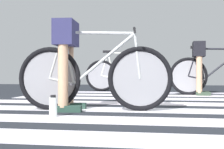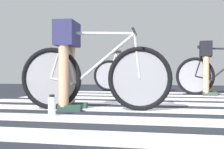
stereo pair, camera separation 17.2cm
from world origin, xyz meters
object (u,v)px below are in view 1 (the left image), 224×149
at_px(bicycle_1_of_3, 94,76).
at_px(bicycle_2_of_3, 216,75).
at_px(cyclist_1_of_3, 67,53).
at_px(bicycle_3_of_3, 123,74).
at_px(water_bottle, 53,107).
at_px(cyclist_2_of_3, 199,61).

bearing_deg(bicycle_1_of_3, bicycle_2_of_3, 51.61).
distance_m(bicycle_1_of_3, cyclist_1_of_3, 0.41).
relative_size(bicycle_1_of_3, bicycle_3_of_3, 1.00).
bearing_deg(water_bottle, cyclist_1_of_3, 93.68).
bearing_deg(cyclist_1_of_3, cyclist_2_of_3, 51.98).
relative_size(bicycle_1_of_3, cyclist_1_of_3, 1.73).
height_order(cyclist_2_of_3, bicycle_3_of_3, cyclist_2_of_3).
height_order(bicycle_1_of_3, bicycle_2_of_3, same).
height_order(bicycle_1_of_3, bicycle_3_of_3, same).
xyz_separation_m(cyclist_1_of_3, water_bottle, (0.03, -0.54, -0.55)).
bearing_deg(bicycle_3_of_3, water_bottle, -99.16).
bearing_deg(bicycle_2_of_3, water_bottle, -120.31).
height_order(bicycle_1_of_3, cyclist_1_of_3, cyclist_1_of_3).
relative_size(bicycle_3_of_3, water_bottle, 8.14).
bearing_deg(cyclist_2_of_3, cyclist_1_of_3, -121.33).
xyz_separation_m(bicycle_2_of_3, bicycle_3_of_3, (-1.86, 1.01, 0.00)).
bearing_deg(cyclist_1_of_3, bicycle_3_of_3, 82.65).
bearing_deg(bicycle_2_of_3, cyclist_2_of_3, -180.00).
relative_size(cyclist_2_of_3, water_bottle, 4.73).
distance_m(cyclist_2_of_3, bicycle_3_of_3, 1.86).
xyz_separation_m(bicycle_1_of_3, cyclist_2_of_3, (1.47, 2.59, 0.27)).
height_order(cyclist_1_of_3, cyclist_2_of_3, same).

